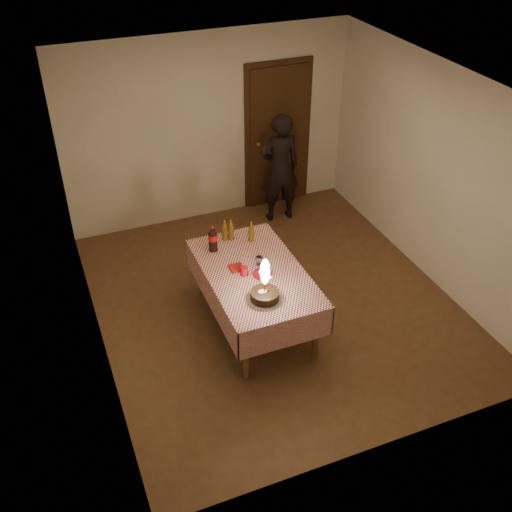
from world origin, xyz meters
The scene contains 13 objects.
ground centered at (0.00, 0.00, 0.00)m, with size 4.00×4.50×0.01m, color brown.
room_shell centered at (0.03, 0.08, 1.65)m, with size 4.04×4.54×2.62m.
dining_table centered at (-0.35, -0.26, 0.62)m, with size 1.02×1.72×0.72m.
birthday_cake centered at (-0.43, -0.74, 0.83)m, with size 0.36×0.36×0.49m.
red_plate centered at (-0.29, -0.34, 0.72)m, with size 0.22×0.22×0.01m, color red.
red_cup centered at (-0.47, -0.28, 0.77)m, with size 0.08×0.08×0.10m, color red.
clear_cup centered at (-0.25, -0.15, 0.76)m, with size 0.07×0.07×0.09m, color silver.
napkin_stack centered at (-0.51, -0.14, 0.73)m, with size 0.15×0.15×0.02m, color #AF1A14.
cola_bottle centered at (-0.63, 0.29, 0.87)m, with size 0.10×0.10×0.32m.
amber_bottle_left centered at (-0.43, 0.45, 0.84)m, with size 0.06×0.06×0.25m.
amber_bottle_right centered at (-0.16, 0.31, 0.84)m, with size 0.06×0.06×0.25m.
amber_bottle_mid centered at (-0.36, 0.44, 0.84)m, with size 0.06×0.06×0.25m.
photographer centered at (0.84, 1.77, 0.79)m, with size 0.60×0.46×1.57m.
Camera 1 is at (-2.26, -5.05, 4.49)m, focal length 42.00 mm.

